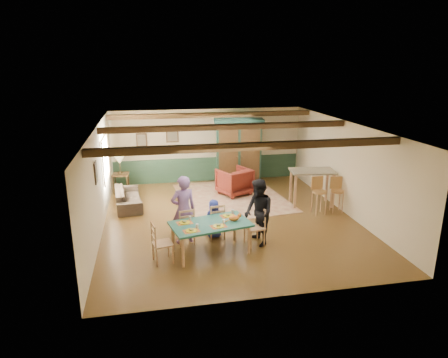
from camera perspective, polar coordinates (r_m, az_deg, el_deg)
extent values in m
plane|color=#503516|center=(11.50, 0.81, -5.80)|extent=(8.00, 8.00, 0.00)
cube|color=beige|center=(14.89, -2.33, 4.80)|extent=(7.00, 0.02, 2.70)
cube|color=beige|center=(10.92, -17.45, -0.30)|extent=(0.02, 8.00, 2.70)
cube|color=beige|center=(12.24, 17.10, 1.51)|extent=(0.02, 8.00, 2.70)
cube|color=white|center=(10.77, 0.87, 7.62)|extent=(7.00, 8.00, 0.02)
cube|color=#213E2B|center=(15.07, -2.28, 1.43)|extent=(6.95, 0.03, 0.90)
cube|color=black|center=(8.58, 4.03, 4.68)|extent=(6.95, 0.16, 0.16)
cube|color=black|center=(11.17, 0.44, 7.47)|extent=(6.95, 0.16, 0.16)
cube|color=black|center=(13.70, -1.74, 9.14)|extent=(6.95, 0.16, 0.16)
imported|color=#7C5897|center=(9.85, -5.82, -4.39)|extent=(0.70, 0.54, 1.73)
imported|color=black|center=(9.76, 4.96, -4.80)|extent=(0.78, 0.92, 1.65)
imported|color=#253496|center=(10.22, -1.45, -5.68)|extent=(0.55, 0.42, 1.01)
cube|color=beige|center=(13.30, 1.09, -2.63)|extent=(3.67, 4.22, 0.01)
cube|color=#122E24|center=(14.24, 2.08, 3.72)|extent=(1.80, 0.90, 2.44)
imported|color=#43100D|center=(13.50, 1.50, -0.35)|extent=(1.29, 1.30, 0.91)
imported|color=#352B21|center=(12.81, -13.54, -2.58)|extent=(0.92, 1.97, 0.56)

